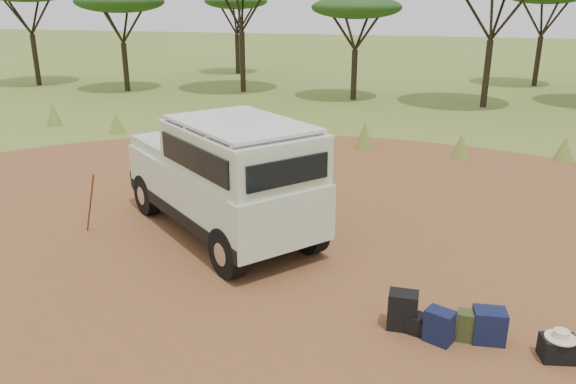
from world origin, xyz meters
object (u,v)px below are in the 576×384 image
(safari_vehicle, at_px, (224,179))
(backpack_navy, at_px, (439,326))
(backpack_olive, at_px, (469,326))
(walking_staff, at_px, (90,203))
(backpack_black, at_px, (403,311))
(duffel_navy, at_px, (489,326))
(hard_case, at_px, (559,349))

(safari_vehicle, relative_size, backpack_navy, 10.44)
(backpack_olive, bearing_deg, walking_staff, 165.60)
(backpack_black, relative_size, duffel_navy, 1.16)
(backpack_black, bearing_deg, safari_vehicle, 144.69)
(backpack_black, bearing_deg, backpack_olive, -4.85)
(walking_staff, xyz_separation_m, duffel_navy, (7.68, -1.79, -0.43))
(hard_case, bearing_deg, backpack_black, 162.70)
(hard_case, bearing_deg, walking_staff, 154.96)
(backpack_black, distance_m, duffel_navy, 1.21)
(backpack_navy, height_order, hard_case, backpack_navy)
(backpack_olive, bearing_deg, backpack_navy, -158.63)
(safari_vehicle, xyz_separation_m, hard_case, (5.93, -2.75, -1.04))
(safari_vehicle, height_order, backpack_navy, safari_vehicle)
(backpack_black, xyz_separation_m, backpack_olive, (0.94, -0.05, -0.07))
(backpack_navy, relative_size, duffel_navy, 0.99)
(walking_staff, relative_size, backpack_olive, 3.21)
(backpack_navy, xyz_separation_m, backpack_olive, (0.41, 0.16, -0.03))
(safari_vehicle, relative_size, duffel_navy, 10.38)
(backpack_olive, relative_size, hard_case, 0.96)
(hard_case, bearing_deg, safari_vehicle, 143.06)
(backpack_navy, xyz_separation_m, duffel_navy, (0.67, 0.21, 0.00))
(walking_staff, bearing_deg, backpack_olive, -78.80)
(backpack_olive, height_order, hard_case, backpack_olive)
(safari_vehicle, distance_m, backpack_black, 4.70)
(backpack_black, relative_size, hard_case, 1.25)
(walking_staff, relative_size, backpack_navy, 2.89)
(backpack_navy, distance_m, duffel_navy, 0.70)
(walking_staff, distance_m, backpack_olive, 7.65)
(walking_staff, xyz_separation_m, backpack_olive, (7.42, -1.84, -0.45))
(safari_vehicle, relative_size, backpack_black, 8.93)
(safari_vehicle, height_order, duffel_navy, safari_vehicle)
(backpack_olive, height_order, duffel_navy, duffel_navy)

